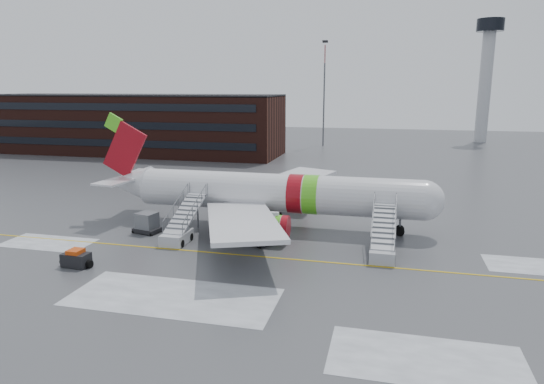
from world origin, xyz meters
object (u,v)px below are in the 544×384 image
(uld_container, at_px, (147,223))
(airliner, at_px, (268,193))
(pushback_tug, at_px, (254,237))
(baggage_tractor, at_px, (76,259))
(airstair_aft, at_px, (180,230))
(airstair_fwd, at_px, (383,244))

(uld_container, bearing_deg, airliner, 24.49)
(pushback_tug, relative_size, baggage_tractor, 1.07)
(airstair_aft, bearing_deg, airstair_fwd, 0.00)
(airliner, distance_m, baggage_tractor, 18.91)
(airstair_fwd, height_order, pushback_tug, airstair_fwd)
(airliner, bearing_deg, pushback_tug, -87.56)
(pushback_tug, bearing_deg, uld_container, 175.04)
(airliner, distance_m, pushback_tug, 6.48)
(pushback_tug, bearing_deg, airliner, 92.44)
(baggage_tractor, bearing_deg, uld_container, 83.80)
(pushback_tug, height_order, baggage_tractor, pushback_tug)
(airstair_fwd, bearing_deg, airstair_aft, 180.00)
(airstair_fwd, bearing_deg, uld_container, 175.79)
(airstair_aft, distance_m, baggage_tractor, 9.54)
(airstair_aft, xyz_separation_m, baggage_tractor, (-5.22, -7.97, -0.47))
(airstair_fwd, xyz_separation_m, uld_container, (-22.23, 1.64, -0.15))
(airstair_fwd, relative_size, baggage_tractor, 2.84)
(airliner, bearing_deg, baggage_tractor, -129.13)
(airstair_aft, height_order, pushback_tug, airstair_aft)
(airstair_fwd, distance_m, airstair_aft, 18.06)
(pushback_tug, height_order, uld_container, uld_container)
(pushback_tug, bearing_deg, airstair_aft, -174.30)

